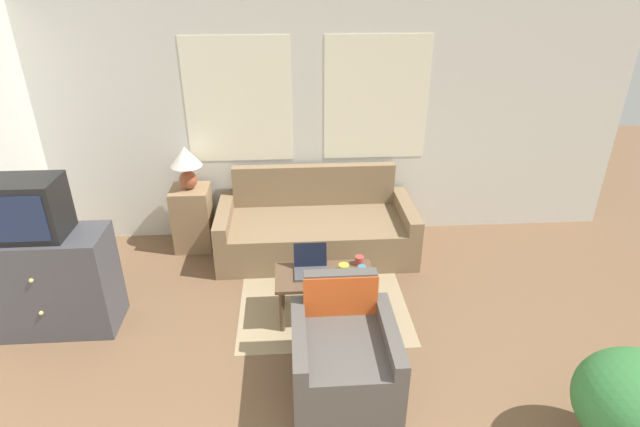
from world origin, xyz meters
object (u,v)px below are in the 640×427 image
at_px(cup_white, 359,260).
at_px(television, 28,208).
at_px(table_lamp, 186,162).
at_px(cup_navy, 362,271).
at_px(coffee_table, 325,281).
at_px(couch, 316,229).
at_px(cup_yellow, 344,268).
at_px(armchair, 344,357).
at_px(laptop, 311,266).

bearing_deg(cup_white, television, -177.28).
relative_size(table_lamp, cup_navy, 5.28).
xyz_separation_m(coffee_table, cup_white, (0.32, 0.15, 0.10)).
height_order(television, coffee_table, television).
distance_m(television, table_lamp, 1.63).
bearing_deg(cup_navy, couch, 105.17).
xyz_separation_m(couch, cup_yellow, (0.17, -1.13, 0.21)).
bearing_deg(armchair, cup_yellow, 83.87).
bearing_deg(cup_white, cup_yellow, -143.40).
bearing_deg(laptop, cup_navy, -10.67).
bearing_deg(television, cup_navy, -1.03).
xyz_separation_m(table_lamp, cup_navy, (1.65, -1.36, -0.52)).
bearing_deg(coffee_table, television, 179.43).
xyz_separation_m(television, cup_navy, (2.61, -0.05, -0.65)).
height_order(laptop, cup_white, laptop).
relative_size(armchair, cup_white, 9.86).
bearing_deg(cup_white, table_lamp, 144.36).
bearing_deg(cup_yellow, coffee_table, -168.34).
relative_size(armchair, coffee_table, 0.95).
bearing_deg(armchair, cup_navy, 73.30).
bearing_deg(television, coffee_table, -0.57).
distance_m(coffee_table, cup_yellow, 0.20).
bearing_deg(laptop, table_lamp, 133.70).
bearing_deg(cup_navy, television, 178.97).
xyz_separation_m(armchair, cup_white, (0.24, 0.97, 0.21)).
height_order(couch, coffee_table, couch).
relative_size(coffee_table, laptop, 2.97).
height_order(armchair, laptop, armchair).
distance_m(couch, coffee_table, 1.17).
bearing_deg(cup_yellow, table_lamp, 139.18).
bearing_deg(armchair, laptop, 102.24).
bearing_deg(couch, cup_white, -72.26).
distance_m(coffee_table, laptop, 0.17).
distance_m(armchair, cup_navy, 0.86).
distance_m(coffee_table, cup_navy, 0.33).
xyz_separation_m(couch, laptop, (-0.11, -1.11, 0.23)).
xyz_separation_m(couch, armchair, (0.08, -1.99, 0.01)).
bearing_deg(coffee_table, cup_yellow, 11.66).
height_order(armchair, table_lamp, table_lamp).
bearing_deg(television, cup_white, 2.72).
bearing_deg(armchair, cup_white, 75.93).
distance_m(television, coffee_table, 2.42).
distance_m(coffee_table, cup_white, 0.37).
xyz_separation_m(cup_navy, cup_white, (0.00, 0.17, -0.00)).
bearing_deg(table_lamp, couch, -7.28).
distance_m(table_lamp, laptop, 1.84).
relative_size(armchair, laptop, 2.83).
xyz_separation_m(armchair, cup_navy, (0.24, 0.80, 0.21)).
bearing_deg(cup_navy, coffee_table, 175.64).
bearing_deg(television, table_lamp, 53.70).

